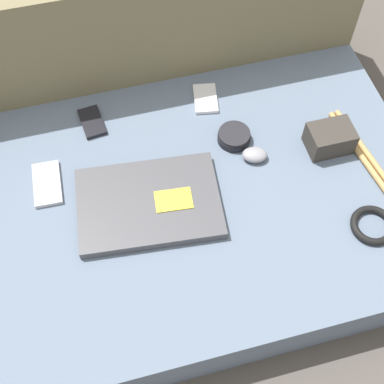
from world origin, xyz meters
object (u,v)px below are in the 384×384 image
object	(u,v)px
laptop	(149,202)
phone_small	(47,184)
phone_silver	(205,99)
phone_black	(92,122)
camera_pouch	(330,138)
computer_mouse	(255,155)
speaker_puck	(234,136)

from	to	relation	value
laptop	phone_small	bearing A→B (deg)	158.48
laptop	phone_silver	bearing A→B (deg)	57.90
phone_black	camera_pouch	world-z (taller)	camera_pouch
computer_mouse	phone_small	xyz separation A→B (m)	(-0.53, 0.05, -0.01)
laptop	computer_mouse	size ratio (longest dim) A/B	4.87
speaker_puck	camera_pouch	bearing A→B (deg)	-19.55
computer_mouse	camera_pouch	bearing A→B (deg)	13.10
phone_black	phone_small	xyz separation A→B (m)	(-0.14, -0.17, -0.00)
speaker_puck	phone_black	xyz separation A→B (m)	(-0.36, 0.15, -0.01)
phone_silver	phone_small	size ratio (longest dim) A/B	0.86
phone_black	camera_pouch	size ratio (longest dim) A/B	0.94
camera_pouch	speaker_puck	bearing A→B (deg)	160.45
phone_black	speaker_puck	bearing A→B (deg)	-29.20
phone_silver	computer_mouse	bearing A→B (deg)	-62.49
phone_silver	phone_small	distance (m)	0.49
laptop	speaker_puck	size ratio (longest dim) A/B	4.22
camera_pouch	computer_mouse	bearing A→B (deg)	176.46
phone_silver	laptop	bearing A→B (deg)	-117.54
computer_mouse	phone_black	distance (m)	0.45
phone_silver	phone_black	distance (m)	0.32
laptop	phone_black	size ratio (longest dim) A/B	3.45
phone_small	camera_pouch	world-z (taller)	camera_pouch
laptop	phone_black	xyz separation A→B (m)	(-0.09, 0.29, -0.01)
computer_mouse	camera_pouch	xyz separation A→B (m)	(0.20, -0.01, 0.02)
laptop	phone_small	size ratio (longest dim) A/B	2.83
laptop	speaker_puck	world-z (taller)	speaker_puck
phone_silver	speaker_puck	bearing A→B (deg)	-66.71
computer_mouse	speaker_puck	bearing A→B (deg)	132.47
phone_black	computer_mouse	bearing A→B (deg)	-35.78
computer_mouse	phone_silver	distance (m)	0.23
laptop	camera_pouch	distance (m)	0.50
laptop	camera_pouch	xyz separation A→B (m)	(0.49, 0.05, 0.02)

